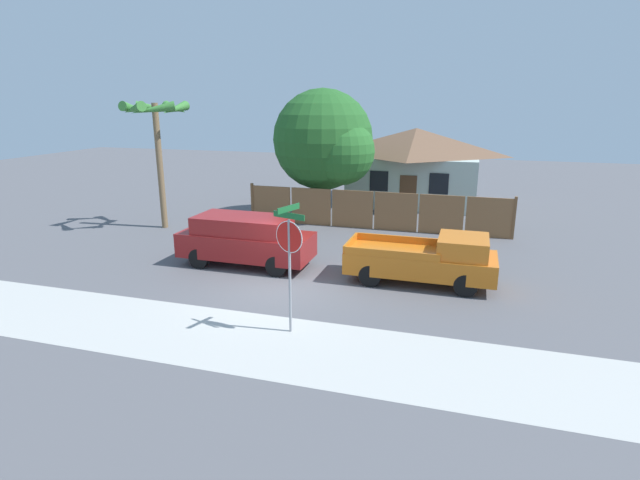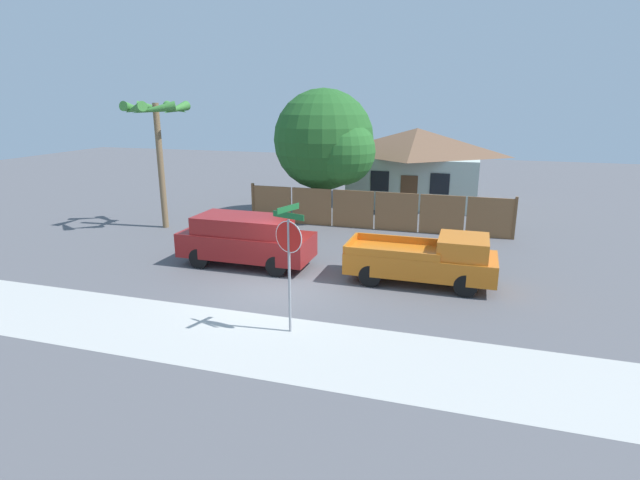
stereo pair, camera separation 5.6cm
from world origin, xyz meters
name	(u,v)px [view 1 (the left image)]	position (x,y,z in m)	size (l,w,h in m)	color
ground_plane	(279,289)	(0.00, 0.00, 0.00)	(80.00, 80.00, 0.00)	#56565B
sidewalk_strip	(228,338)	(0.00, -3.60, 0.00)	(36.00, 3.20, 0.01)	#B2B2AD
wooden_fence	(374,210)	(1.47, 8.49, 0.90)	(12.43, 0.12, 1.89)	brown
house	(415,165)	(2.53, 15.41, 2.24)	(7.62, 5.97, 4.33)	#B2C1B7
oak_tree	(327,142)	(-1.33, 10.23, 3.83)	(5.27, 5.02, 6.46)	brown
palm_tree	(156,119)	(-8.14, 5.96, 5.03)	(2.87, 3.08, 5.84)	brown
red_suv	(245,239)	(-2.03, 1.93, 1.00)	(4.86, 1.93, 1.84)	maroon
orange_pickup	(427,259)	(4.51, 1.92, 0.82)	(4.85, 1.97, 1.67)	orange
stop_sign	(289,247)	(1.42, -2.78, 2.32)	(0.92, 0.83, 3.39)	gray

